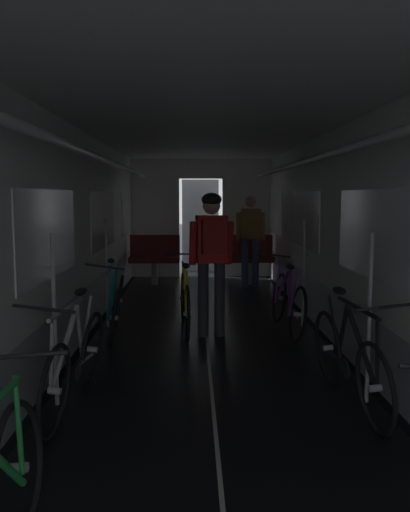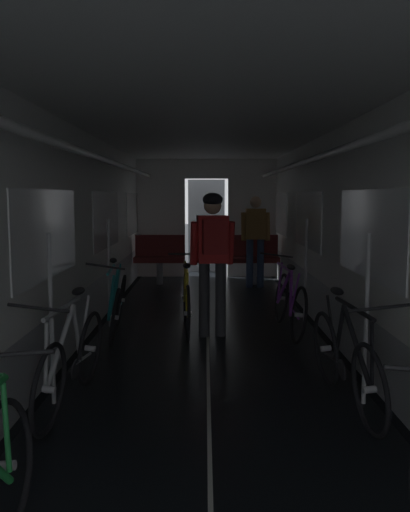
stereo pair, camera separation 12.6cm
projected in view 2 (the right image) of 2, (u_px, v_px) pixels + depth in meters
The scene contains 10 objects.
train_car_shell at pixel (206, 195), 5.67m from camera, with size 3.14×12.34×2.57m.
bench_seat_far_left at pixel (157, 255), 10.24m from camera, with size 0.98×0.51×0.95m.
bench_seat_far_right at pixel (251, 255), 10.25m from camera, with size 0.98×0.51×0.95m.
bicycle_silver at pixel (69, 360), 4.27m from camera, with size 0.44×1.69×0.95m.
bicycle_teal at pixel (115, 304), 6.51m from camera, with size 0.44×1.70×0.96m.
bicycle_black at pixel (343, 360), 4.27m from camera, with size 0.44×1.69×0.95m.
bicycle_purple at pixel (287, 302), 6.62m from camera, with size 0.44×1.69×0.96m.
person_cyclist_aisle at pixel (211, 248), 6.34m from camera, with size 0.55×0.42×1.73m.
bicycle_yellow_in_aisle at pixel (184, 301), 6.68m from camera, with size 0.44×1.69×0.93m.
person_standing_near_bench at pixel (253, 235), 9.83m from camera, with size 0.53×0.23×1.69m.
Camera 2 is at (-0.03, -2.11, 1.69)m, focal length 37.42 mm.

